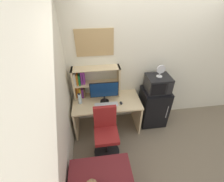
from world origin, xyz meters
name	(u,v)px	position (x,y,z in m)	size (l,w,h in m)	color
wall_back	(168,62)	(0.40, 0.02, 1.30)	(6.40, 0.04, 2.60)	silver
wall_left	(48,140)	(-1.62, -1.60, 1.30)	(0.04, 4.40, 2.60)	silver
desk	(107,109)	(-0.90, -0.33, 0.51)	(1.31, 0.66, 0.72)	beige
hutch_bookshelf	(89,82)	(-1.20, -0.11, 1.05)	(0.90, 0.24, 0.62)	beige
monitor	(104,91)	(-0.94, -0.35, 0.98)	(0.53, 0.17, 0.43)	black
keyboard	(106,105)	(-0.92, -0.46, 0.73)	(0.44, 0.13, 0.02)	silver
computer_mouse	(121,103)	(-0.63, -0.45, 0.74)	(0.05, 0.09, 0.03)	black
water_bottle	(80,99)	(-1.40, -0.33, 0.83)	(0.07, 0.07, 0.22)	silver
mini_fridge	(153,107)	(0.11, -0.29, 0.43)	(0.54, 0.50, 0.85)	black
microwave	(158,84)	(0.11, -0.29, 1.01)	(0.45, 0.40, 0.31)	black
desk_fan	(161,71)	(0.11, -0.29, 1.29)	(0.16, 0.11, 0.24)	silver
desk_chair	(106,134)	(-0.97, -0.90, 0.44)	(0.47, 0.47, 0.97)	black
wall_corkboard	(95,43)	(-1.05, -0.01, 1.77)	(0.66, 0.02, 0.47)	tan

